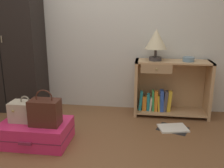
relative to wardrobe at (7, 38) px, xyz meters
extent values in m
plane|color=brown|center=(1.33, -1.20, -1.06)|extent=(9.00, 9.00, 0.00)
cube|color=beige|center=(1.33, 0.30, 0.24)|extent=(6.40, 0.10, 2.60)
cube|color=black|center=(0.00, 0.00, 0.00)|extent=(0.96, 0.45, 2.12)
cylinder|color=gray|center=(0.05, -0.24, 0.00)|extent=(0.01, 0.01, 0.09)
cube|color=tan|center=(1.84, 0.04, -0.67)|extent=(0.04, 0.35, 0.78)
cube|color=tan|center=(2.82, 0.04, -0.67)|extent=(0.04, 0.35, 0.78)
cube|color=tan|center=(2.33, 0.04, -0.30)|extent=(1.02, 0.35, 0.02)
cube|color=tan|center=(2.33, 0.04, -1.01)|extent=(0.94, 0.35, 0.02)
cube|color=tan|center=(2.33, 0.21, -0.67)|extent=(0.94, 0.01, 0.76)
cube|color=#A68259|center=(2.10, -0.13, -0.37)|extent=(0.41, 0.02, 0.12)
sphere|color=#9E844C|center=(2.10, -0.14, -0.37)|extent=(0.02, 0.02, 0.02)
cube|color=teal|center=(1.91, 0.01, -0.86)|extent=(0.06, 0.08, 0.28)
cube|color=orange|center=(1.97, 0.01, -0.90)|extent=(0.06, 0.08, 0.20)
cube|color=teal|center=(2.02, 0.01, -0.88)|extent=(0.04, 0.09, 0.24)
cube|color=beige|center=(2.05, 0.01, -0.90)|extent=(0.04, 0.12, 0.19)
cube|color=green|center=(2.08, 0.01, -0.85)|extent=(0.04, 0.11, 0.29)
cube|color=orange|center=(2.12, 0.01, -0.86)|extent=(0.05, 0.10, 0.28)
cube|color=gold|center=(2.16, 0.01, -0.88)|extent=(0.04, 0.11, 0.23)
cube|color=#2D51B2|center=(2.20, 0.01, -0.85)|extent=(0.06, 0.12, 0.30)
cube|color=#4C474C|center=(2.26, 0.01, -0.85)|extent=(0.07, 0.12, 0.29)
cube|color=gold|center=(2.31, 0.01, -0.85)|extent=(0.07, 0.09, 0.29)
cylinder|color=#3D3838|center=(2.09, 0.03, -0.26)|extent=(0.17, 0.17, 0.05)
cylinder|color=#3D3838|center=(2.09, 0.03, -0.18)|extent=(0.04, 0.04, 0.11)
cone|color=beige|center=(2.09, 0.03, 0.00)|extent=(0.29, 0.29, 0.26)
cylinder|color=slate|center=(2.52, 0.02, -0.26)|extent=(0.15, 0.15, 0.06)
cube|color=#DB2860|center=(0.79, -0.98, -0.94)|extent=(0.74, 0.49, 0.24)
cube|color=maroon|center=(0.79, -0.98, -0.94)|extent=(0.75, 0.49, 0.01)
cube|color=maroon|center=(0.79, -1.23, -0.94)|extent=(0.14, 0.02, 0.03)
cube|color=#B7A88E|center=(0.69, -0.96, -0.71)|extent=(0.34, 0.19, 0.22)
torus|color=gray|center=(0.69, -0.96, -0.58)|extent=(0.11, 0.02, 0.11)
cube|color=tan|center=(0.59, -1.06, -0.67)|extent=(0.02, 0.01, 0.02)
cube|color=tan|center=(0.78, -1.06, -0.67)|extent=(0.02, 0.01, 0.02)
cube|color=#472319|center=(0.93, -1.02, -0.68)|extent=(0.31, 0.19, 0.28)
torus|color=#472319|center=(0.93, -1.02, -0.52)|extent=(0.19, 0.01, 0.19)
cube|color=white|center=(2.33, -0.43, -1.05)|extent=(0.39, 0.32, 0.02)
cube|color=black|center=(2.33, -0.43, -1.06)|extent=(0.43, 0.37, 0.01)
camera|label=1|loc=(1.96, -3.34, 0.30)|focal=39.81mm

